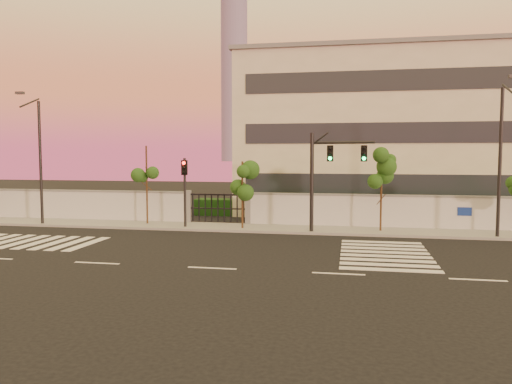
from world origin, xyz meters
TOP-DOWN VIEW (x-y plane):
  - ground at (0.00, 0.00)m, footprint 120.00×120.00m
  - sidewalk at (0.00, 10.50)m, footprint 60.00×3.00m
  - perimeter_wall at (0.10, 12.00)m, footprint 60.00×0.36m
  - hedge_row at (1.17, 14.74)m, footprint 41.00×4.25m
  - institutional_building at (9.00, 21.99)m, footprint 24.40×12.40m
  - distant_skyscraper at (-65.00, 280.00)m, footprint 16.00×16.00m
  - road_markings at (-1.58, 3.76)m, footprint 57.00×7.62m
  - street_tree_c at (-7.28, 10.70)m, footprint 1.30×1.04m
  - street_tree_d at (-0.90, 9.94)m, footprint 1.48×1.18m
  - street_tree_e at (7.16, 10.42)m, footprint 1.44×1.14m
  - traffic_signal_main at (3.96, 9.42)m, footprint 3.58×1.24m
  - traffic_signal_secondary at (-4.48, 9.81)m, footprint 0.34×0.33m
  - streetlight_west at (-13.90, 9.29)m, footprint 0.49×1.98m
  - streetlight_east at (13.19, 9.30)m, footprint 0.50×2.03m

SIDE VIEW (x-z plane):
  - ground at x=0.00m, z-range 0.00..0.00m
  - road_markings at x=-1.58m, z-range 0.00..0.02m
  - sidewalk at x=0.00m, z-range 0.00..0.15m
  - hedge_row at x=1.17m, z-range -0.08..1.72m
  - perimeter_wall at x=0.10m, z-range -0.03..2.17m
  - traffic_signal_secondary at x=-4.48m, z-range 0.58..4.90m
  - street_tree_d at x=-0.90m, z-range 0.98..5.11m
  - street_tree_e at x=7.16m, z-range 1.15..6.05m
  - traffic_signal_main at x=3.96m, z-range 0.76..6.52m
  - street_tree_c at x=-7.28m, z-range 1.19..6.28m
  - streetlight_west at x=-13.90m, z-range 0.33..8.58m
  - streetlight_east at x=13.19m, z-range 0.34..8.78m
  - institutional_building at x=9.00m, z-range 0.03..12.28m
  - distant_skyscraper at x=-65.00m, z-range 2.98..120.98m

